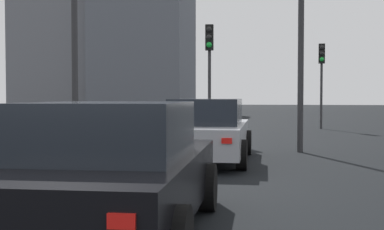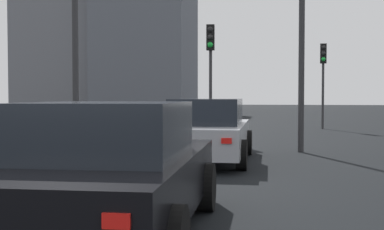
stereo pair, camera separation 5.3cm
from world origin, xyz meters
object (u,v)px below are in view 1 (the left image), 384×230
Objects in this scene: car_black_second at (114,171)px; traffic_light_near_left at (209,57)px; car_silver_lead at (208,131)px; traffic_light_near_right at (322,68)px.

traffic_light_near_left is at bearing 0.80° from car_black_second.
car_silver_lead is 13.09m from traffic_light_near_right.
car_black_second is at bearing -9.69° from traffic_light_near_right.
traffic_light_near_right is at bearing -13.17° from car_black_second.
car_black_second is (-6.57, 0.20, 0.00)m from car_silver_lead.
traffic_light_near_right is (6.26, -4.42, -0.09)m from traffic_light_near_left.
traffic_light_near_right reaches higher than car_silver_lead.
traffic_light_near_left is 7.66m from traffic_light_near_right.
car_silver_lead is 6.54m from traffic_light_near_left.
traffic_light_near_left is (12.68, 0.52, 2.19)m from car_black_second.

